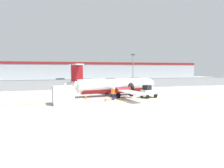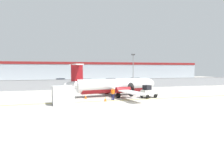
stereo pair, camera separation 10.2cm
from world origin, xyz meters
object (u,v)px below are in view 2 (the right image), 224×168
parked_car_4 (135,81)px  apron_light_pole (133,68)px  parked_car_0 (31,84)px  parked_car_2 (86,82)px  traffic_cone_far_left (105,99)px  traffic_cone_near_left (86,96)px  parked_car_1 (60,81)px  baggage_tug (148,92)px  ground_crew_worker (113,93)px  traffic_cone_near_right (134,92)px  cargo_container (63,95)px  parked_car_3 (111,81)px  commuter_airplane (115,86)px

parked_car_4 → apron_light_pole: bearing=-112.4°
parked_car_0 → parked_car_2: bearing=13.7°
traffic_cone_far_left → apron_light_pole: bearing=55.3°
traffic_cone_near_left → apron_light_pole: (11.40, 10.32, 3.99)m
apron_light_pole → traffic_cone_far_left: bearing=-124.7°
parked_car_0 → parked_car_1: 10.61m
traffic_cone_far_left → apron_light_pole: size_ratio=0.09×
parked_car_1 → baggage_tug: bearing=108.5°
ground_crew_worker → traffic_cone_near_right: bearing=145.9°
baggage_tug → apron_light_pole: 12.80m
parked_car_1 → parked_car_2: same height
cargo_container → parked_car_1: (0.37, 30.59, -0.21)m
parked_car_2 → parked_car_3: size_ratio=1.00×
traffic_cone_near_right → parked_car_3: bearing=84.7°
baggage_tug → traffic_cone_far_left: bearing=175.6°
traffic_cone_near_left → parked_car_1: parked_car_1 is taller
traffic_cone_near_left → traffic_cone_far_left: (2.15, -3.03, 0.00)m
baggage_tug → ground_crew_worker: (-5.62, -0.66, 0.10)m
cargo_container → parked_car_0: bearing=99.5°
ground_crew_worker → traffic_cone_far_left: size_ratio=2.66×
commuter_airplane → parked_car_4: (12.82, 22.71, -0.71)m
parked_car_0 → apron_light_pole: 22.40m
parked_car_3 → ground_crew_worker: bearing=-106.2°
traffic_cone_near_right → commuter_airplane: bearing=-161.4°
commuter_airplane → cargo_container: bearing=-154.1°
baggage_tug → parked_car_0: 27.07m
traffic_cone_near_right → traffic_cone_far_left: bearing=-137.6°
traffic_cone_far_left → cargo_container: bearing=-171.4°
parked_car_2 → commuter_airplane: bearing=92.8°
parked_car_2 → traffic_cone_far_left: bearing=85.9°
parked_car_2 → parked_car_4: (14.24, 1.80, 0.00)m
cargo_container → parked_car_2: (6.77, 26.34, -0.21)m
cargo_container → parked_car_1: 30.60m
cargo_container → traffic_cone_near_right: cargo_container is taller
commuter_airplane → apron_light_pole: apron_light_pole is taller
cargo_container → traffic_cone_near_left: (3.27, 3.85, -0.79)m
parked_car_0 → parked_car_4: (27.00, 6.05, 0.00)m
commuter_airplane → parked_car_4: size_ratio=3.77×
cargo_container → traffic_cone_far_left: cargo_container is taller
commuter_airplane → ground_crew_worker: (-1.57, -4.01, -0.65)m
traffic_cone_far_left → parked_car_4: size_ratio=0.15×
ground_crew_worker → traffic_cone_near_right: size_ratio=2.66×
traffic_cone_near_right → parked_car_3: size_ratio=0.15×
commuter_airplane → parked_car_4: commuter_airplane is taller
traffic_cone_far_left → parked_car_0: size_ratio=0.15×
baggage_tug → parked_car_1: size_ratio=0.59×
parked_car_0 → parked_car_2: (12.76, 4.25, 0.00)m
traffic_cone_far_left → parked_car_2: bearing=87.0°
parked_car_2 → parked_car_3: (6.97, 1.11, 0.00)m
traffic_cone_near_left → parked_car_4: bearing=53.9°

